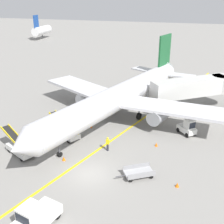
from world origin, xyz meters
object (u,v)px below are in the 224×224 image
at_px(belt_loader_forward_hold, 66,131).
at_px(belt_loader_aft_hold, 20,148).
at_px(baggage_cart_loaded, 139,173).
at_px(safety_cone_nose_right, 156,144).
at_px(airliner, 120,96).
at_px(pushback_tug, 36,216).
at_px(ground_crew_marshaller, 108,143).
at_px(safety_cone_wingtip_right, 64,159).
at_px(jet_bridge, 198,87).
at_px(baggage_tug_near_wing, 188,128).
at_px(safety_cone_wingtip_left, 177,185).
at_px(safety_cone_nose_left, 91,126).

distance_m(belt_loader_forward_hold, belt_loader_aft_hold, 6.04).
height_order(baggage_cart_loaded, safety_cone_nose_right, baggage_cart_loaded).
height_order(airliner, pushback_tug, airliner).
xyz_separation_m(belt_loader_forward_hold, ground_crew_marshaller, (5.90, -1.75, 0.13)).
height_order(belt_loader_aft_hold, safety_cone_nose_right, belt_loader_aft_hold).
bearing_deg(safety_cone_wingtip_right, belt_loader_forward_hold, 111.73).
xyz_separation_m(jet_bridge, baggage_tug_near_wing, (-0.83, -9.07, -2.62)).
distance_m(safety_cone_nose_right, safety_cone_wingtip_left, 7.59).
height_order(safety_cone_nose_left, safety_cone_wingtip_right, same).
xyz_separation_m(baggage_tug_near_wing, belt_loader_forward_hold, (-14.34, -4.88, -0.15)).
distance_m(pushback_tug, safety_cone_nose_right, 16.54).
distance_m(airliner, safety_cone_wingtip_left, 16.25).
height_order(airliner, baggage_cart_loaded, airliner).
distance_m(jet_bridge, baggage_tug_near_wing, 9.47).
bearing_deg(baggage_tug_near_wing, safety_cone_wingtip_left, -91.95).
bearing_deg(belt_loader_aft_hold, ground_crew_marshaller, 20.27).
height_order(airliner, baggage_tug_near_wing, airliner).
distance_m(airliner, jet_bridge, 12.25).
relative_size(belt_loader_aft_hold, ground_crew_marshaller, 2.95).
bearing_deg(baggage_tug_near_wing, belt_loader_forward_hold, -161.21).
bearing_deg(belt_loader_forward_hold, safety_cone_wingtip_left, -23.98).
distance_m(baggage_cart_loaded, safety_cone_wingtip_right, 8.28).
distance_m(jet_bridge, baggage_cart_loaded, 20.44).
distance_m(pushback_tug, safety_cone_wingtip_right, 9.37).
bearing_deg(pushback_tug, safety_cone_wingtip_right, 102.22).
bearing_deg(baggage_cart_loaded, ground_crew_marshaller, 138.05).
bearing_deg(safety_cone_wingtip_left, baggage_tug_near_wing, 88.05).
distance_m(baggage_cart_loaded, safety_cone_nose_left, 12.18).
bearing_deg(belt_loader_forward_hold, safety_cone_nose_right, 4.12).
xyz_separation_m(airliner, belt_loader_forward_hold, (-5.07, -7.01, -2.64)).
distance_m(belt_loader_aft_hold, ground_crew_marshaller, 9.72).
bearing_deg(safety_cone_wingtip_left, safety_cone_nose_right, 112.60).
bearing_deg(baggage_cart_loaded, baggage_tug_near_wing, 68.77).
relative_size(pushback_tug, ground_crew_marshaller, 2.33).
bearing_deg(safety_cone_nose_left, belt_loader_forward_hold, -121.40).
xyz_separation_m(belt_loader_aft_hold, safety_cone_wingtip_right, (5.21, 0.10, -0.56)).
bearing_deg(airliner, safety_cone_nose_left, -129.47).
relative_size(airliner, baggage_tug_near_wing, 13.04).
height_order(ground_crew_marshaller, safety_cone_wingtip_left, ground_crew_marshaller).
bearing_deg(ground_crew_marshaller, safety_cone_nose_left, 127.17).
distance_m(airliner, belt_loader_aft_hold, 14.92).
bearing_deg(belt_loader_forward_hold, safety_cone_nose_left, 58.60).
bearing_deg(safety_cone_wingtip_right, pushback_tug, -77.78).
bearing_deg(safety_cone_nose_left, pushback_tug, -83.68).
height_order(safety_cone_nose_left, safety_cone_nose_right, same).
relative_size(pushback_tug, baggage_tug_near_wing, 1.50).
height_order(belt_loader_forward_hold, safety_cone_nose_left, belt_loader_forward_hold).
distance_m(safety_cone_nose_right, safety_cone_wingtip_right, 10.75).
height_order(airliner, ground_crew_marshaller, airliner).
relative_size(baggage_cart_loaded, safety_cone_nose_right, 8.21).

